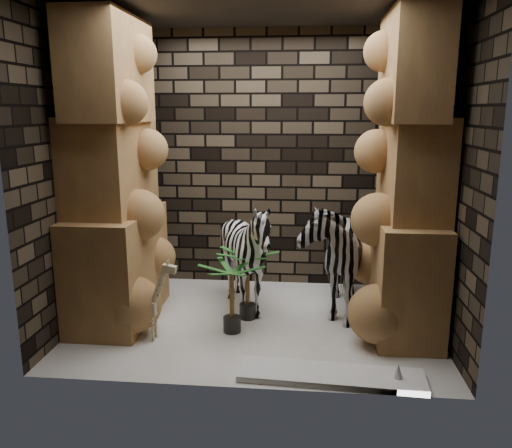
# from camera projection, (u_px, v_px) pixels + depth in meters

# --- Properties ---
(floor) EXTENTS (3.50, 3.50, 0.00)m
(floor) POSITION_uv_depth(u_px,v_px,m) (256.00, 322.00, 5.13)
(floor) COLOR white
(floor) RESTS_ON ground
(ceiling) EXTENTS (3.50, 3.50, 0.00)m
(ceiling) POSITION_uv_depth(u_px,v_px,m) (256.00, 4.00, 4.47)
(ceiling) COLOR black
(ceiling) RESTS_ON ground
(wall_back) EXTENTS (3.50, 0.00, 3.50)m
(wall_back) POSITION_uv_depth(u_px,v_px,m) (266.00, 161.00, 6.01)
(wall_back) COLOR black
(wall_back) RESTS_ON ground
(wall_front) EXTENTS (3.50, 0.00, 3.50)m
(wall_front) POSITION_uv_depth(u_px,v_px,m) (239.00, 195.00, 3.59)
(wall_front) COLOR black
(wall_front) RESTS_ON ground
(wall_left) EXTENTS (0.00, 3.00, 3.00)m
(wall_left) POSITION_uv_depth(u_px,v_px,m) (77.00, 172.00, 4.97)
(wall_left) COLOR black
(wall_left) RESTS_ON ground
(wall_right) EXTENTS (0.00, 3.00, 3.00)m
(wall_right) POSITION_uv_depth(u_px,v_px,m) (447.00, 176.00, 4.64)
(wall_right) COLOR black
(wall_right) RESTS_ON ground
(rock_pillar_left) EXTENTS (0.68, 1.30, 3.00)m
(rock_pillar_left) POSITION_uv_depth(u_px,v_px,m) (112.00, 172.00, 4.93)
(rock_pillar_left) COLOR #B58847
(rock_pillar_left) RESTS_ON floor
(rock_pillar_right) EXTENTS (0.58, 1.25, 3.00)m
(rock_pillar_right) POSITION_uv_depth(u_px,v_px,m) (410.00, 176.00, 4.67)
(rock_pillar_right) COLOR #B58847
(rock_pillar_right) RESTS_ON floor
(zebra_right) EXTENTS (0.73, 1.26, 1.45)m
(zebra_right) POSITION_uv_depth(u_px,v_px,m) (333.00, 243.00, 5.32)
(zebra_right) COLOR white
(zebra_right) RESTS_ON floor
(zebra_left) EXTENTS (1.33, 1.48, 1.11)m
(zebra_left) POSITION_uv_depth(u_px,v_px,m) (247.00, 262.00, 5.27)
(zebra_left) COLOR white
(zebra_left) RESTS_ON floor
(giraffe_toy) EXTENTS (0.41, 0.16, 0.79)m
(giraffe_toy) POSITION_uv_depth(u_px,v_px,m) (142.00, 298.00, 4.67)
(giraffe_toy) COLOR beige
(giraffe_toy) RESTS_ON floor
(palm_front) EXTENTS (0.36, 0.36, 0.74)m
(palm_front) POSITION_uv_depth(u_px,v_px,m) (248.00, 284.00, 5.15)
(palm_front) COLOR #176A22
(palm_front) RESTS_ON floor
(palm_back) EXTENTS (0.36, 0.36, 0.69)m
(palm_back) POSITION_uv_depth(u_px,v_px,m) (232.00, 298.00, 4.83)
(palm_back) COLOR #176A22
(palm_back) RESTS_ON floor
(surfboard) EXTENTS (1.49, 0.45, 0.05)m
(surfboard) POSITION_uv_depth(u_px,v_px,m) (331.00, 375.00, 4.05)
(surfboard) COLOR white
(surfboard) RESTS_ON floor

